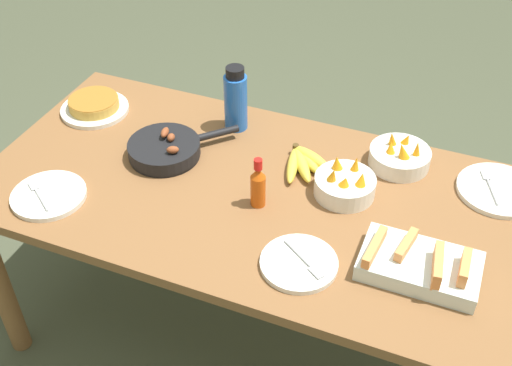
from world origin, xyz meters
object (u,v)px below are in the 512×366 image
Objects in this scene: water_bottle at (236,100)px; skillet at (166,149)px; empty_plate_far_right at (49,195)px; melon_tray at (420,265)px; hot_sauce_bottle at (258,185)px; banana_bunch at (303,162)px; empty_plate_near_front at (299,263)px; fruit_bowl_mango at (400,156)px; fruit_bowl_citrus at (345,184)px; empty_plate_far_left at (499,190)px; frittata_plate_center at (94,106)px.

skillet is at bearing -121.66° from water_bottle.
skillet is 1.38× the size of empty_plate_far_right.
hot_sauce_bottle is (-0.50, 0.10, 0.04)m from melon_tray.
hot_sauce_bottle reaches higher than skillet.
skillet is (-0.43, -0.11, 0.01)m from banana_bunch.
fruit_bowl_mango is (0.15, 0.53, 0.02)m from empty_plate_near_front.
skillet is 1.47× the size of empty_plate_near_front.
empty_plate_near_front is 0.33m from fruit_bowl_citrus.
empty_plate_far_right is at bearing -149.54° from fruit_bowl_mango.
skillet is at bearing -176.68° from fruit_bowl_citrus.
empty_plate_near_front is 0.69m from empty_plate_far_left.
fruit_bowl_mango is 0.57m from water_bottle.
hot_sauce_bottle reaches higher than empty_plate_far_left.
empty_plate_far_right is (-1.26, -0.53, 0.00)m from empty_plate_far_left.
melon_tray reaches higher than empty_plate_near_front.
empty_plate_far_left and empty_plate_far_right have the same top height.
empty_plate_far_right is at bearing -174.05° from melon_tray.
fruit_bowl_mango is (0.71, 0.24, 0.01)m from skillet.
water_bottle reaches higher than empty_plate_far_right.
banana_bunch is 0.31m from fruit_bowl_mango.
frittata_plate_center reaches higher than empty_plate_far_right.
empty_plate_far_left is at bearing -33.87° from skillet.
empty_plate_near_front is 0.94× the size of empty_plate_far_right.
fruit_bowl_citrus reaches higher than banana_bunch.
empty_plate_far_right is at bearing -178.49° from empty_plate_near_front.
fruit_bowl_citrus reaches higher than empty_plate_near_front.
hot_sauce_bottle reaches higher than melon_tray.
water_bottle is (-0.44, 0.20, 0.07)m from fruit_bowl_citrus.
empty_plate_far_right is 0.89m from fruit_bowl_citrus.
fruit_bowl_mango is at bearing 30.46° from empty_plate_far_right.
frittata_plate_center is 0.96m from fruit_bowl_citrus.
fruit_bowl_citrus is at bearing 84.80° from empty_plate_near_front.
banana_bunch is 0.60m from empty_plate_far_left.
hot_sauce_bottle is at bearing 169.03° from melon_tray.
water_bottle is at bearing 127.79° from empty_plate_near_front.
hot_sauce_bottle is (-0.66, -0.32, 0.06)m from empty_plate_far_left.
melon_tray reaches higher than frittata_plate_center.
water_bottle is (-0.57, -0.00, 0.08)m from fruit_bowl_mango.
water_bottle reaches higher than melon_tray.
fruit_bowl_mango is 0.83× the size of water_bottle.
empty_plate_far_left is 0.89m from water_bottle.
empty_plate_near_front is at bearing -105.97° from fruit_bowl_mango.
banana_bunch is at bearing 143.58° from melon_tray.
empty_plate_near_front is 0.28m from hot_sauce_bottle.
banana_bunch is at bearing -30.98° from skillet.
banana_bunch reaches higher than empty_plate_near_front.
water_bottle reaches higher than fruit_bowl_citrus.
banana_bunch is 0.24m from hot_sauce_bottle.
banana_bunch is 0.77× the size of empty_plate_far_left.
frittata_plate_center reaches higher than empty_plate_far_left.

